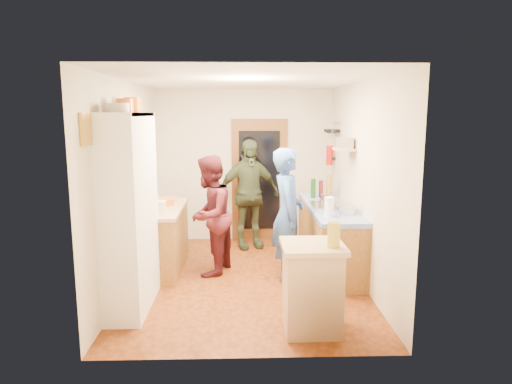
{
  "coord_description": "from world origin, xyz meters",
  "views": [
    {
      "loc": [
        -0.05,
        -5.82,
        2.19
      ],
      "look_at": [
        0.14,
        0.15,
        1.16
      ],
      "focal_mm": 32.0,
      "sensor_mm": 36.0,
      "label": 1
    }
  ],
  "objects_px": {
    "right_counter_base": "(329,238)",
    "person_back": "(249,194)",
    "person_hob": "(290,214)",
    "hutch_body": "(130,212)",
    "island_base": "(312,289)",
    "person_left": "(213,215)"
  },
  "relations": [
    {
      "from": "island_base",
      "to": "right_counter_base",
      "type": "bearing_deg",
      "value": 74.43
    },
    {
      "from": "hutch_body",
      "to": "person_left",
      "type": "distance_m",
      "value": 1.41
    },
    {
      "from": "person_left",
      "to": "right_counter_base",
      "type": "bearing_deg",
      "value": 115.02
    },
    {
      "from": "island_base",
      "to": "person_left",
      "type": "bearing_deg",
      "value": 122.42
    },
    {
      "from": "person_hob",
      "to": "person_left",
      "type": "xyz_separation_m",
      "value": [
        -1.04,
        0.26,
        -0.06
      ]
    },
    {
      "from": "right_counter_base",
      "to": "person_back",
      "type": "xyz_separation_m",
      "value": [
        -1.14,
        1.0,
        0.47
      ]
    },
    {
      "from": "island_base",
      "to": "person_back",
      "type": "bearing_deg",
      "value": 101.34
    },
    {
      "from": "right_counter_base",
      "to": "person_left",
      "type": "bearing_deg",
      "value": -172.75
    },
    {
      "from": "person_hob",
      "to": "person_back",
      "type": "distance_m",
      "value": 1.55
    },
    {
      "from": "person_left",
      "to": "person_hob",
      "type": "bearing_deg",
      "value": 93.88
    },
    {
      "from": "island_base",
      "to": "person_back",
      "type": "xyz_separation_m",
      "value": [
        -0.59,
        2.95,
        0.46
      ]
    },
    {
      "from": "hutch_body",
      "to": "right_counter_base",
      "type": "height_order",
      "value": "hutch_body"
    },
    {
      "from": "hutch_body",
      "to": "person_hob",
      "type": "height_order",
      "value": "hutch_body"
    },
    {
      "from": "island_base",
      "to": "person_left",
      "type": "relative_size",
      "value": 0.52
    },
    {
      "from": "hutch_body",
      "to": "person_left",
      "type": "xyz_separation_m",
      "value": [
        0.85,
        1.09,
        -0.28
      ]
    },
    {
      "from": "person_hob",
      "to": "person_back",
      "type": "bearing_deg",
      "value": 22.62
    },
    {
      "from": "hutch_body",
      "to": "person_left",
      "type": "relative_size",
      "value": 1.34
    },
    {
      "from": "right_counter_base",
      "to": "island_base",
      "type": "relative_size",
      "value": 2.56
    },
    {
      "from": "person_hob",
      "to": "person_left",
      "type": "bearing_deg",
      "value": 79.14
    },
    {
      "from": "person_left",
      "to": "person_back",
      "type": "relative_size",
      "value": 0.92
    },
    {
      "from": "person_left",
      "to": "person_back",
      "type": "xyz_separation_m",
      "value": [
        0.52,
        1.21,
        0.07
      ]
    },
    {
      "from": "hutch_body",
      "to": "person_hob",
      "type": "relative_size",
      "value": 1.26
    }
  ]
}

